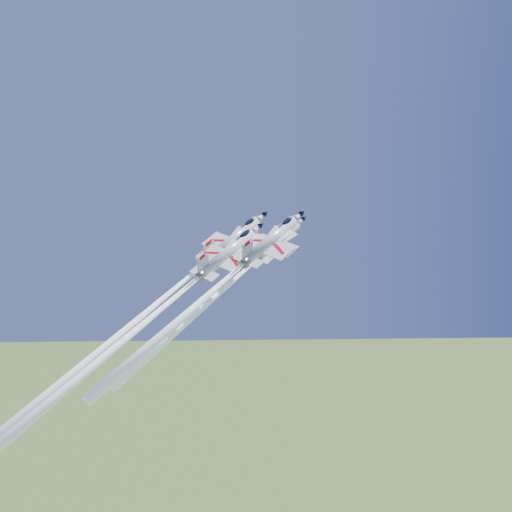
{
  "coord_description": "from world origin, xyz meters",
  "views": [
    {
      "loc": [
        -4.54,
        -103.95,
        87.44
      ],
      "look_at": [
        0.0,
        0.0,
        80.51
      ],
      "focal_mm": 40.0,
      "sensor_mm": 36.0,
      "label": 1
    }
  ],
  "objects_px": {
    "jet_lead": "(226,287)",
    "jet_left": "(131,325)",
    "jet_slot": "(138,328)",
    "jet_right": "(216,288)"
  },
  "relations": [
    {
      "from": "jet_right",
      "to": "jet_slot",
      "type": "distance_m",
      "value": 13.75
    },
    {
      "from": "jet_left",
      "to": "jet_right",
      "type": "relative_size",
      "value": 1.5
    },
    {
      "from": "jet_left",
      "to": "jet_right",
      "type": "bearing_deg",
      "value": 36.66
    },
    {
      "from": "jet_lead",
      "to": "jet_left",
      "type": "bearing_deg",
      "value": -104.57
    },
    {
      "from": "jet_lead",
      "to": "jet_left",
      "type": "distance_m",
      "value": 18.91
    },
    {
      "from": "jet_lead",
      "to": "jet_slot",
      "type": "distance_m",
      "value": 20.43
    },
    {
      "from": "jet_left",
      "to": "jet_slot",
      "type": "bearing_deg",
      "value": -24.42
    },
    {
      "from": "jet_lead",
      "to": "jet_right",
      "type": "height_order",
      "value": "jet_right"
    },
    {
      "from": "jet_lead",
      "to": "jet_left",
      "type": "relative_size",
      "value": 0.68
    },
    {
      "from": "jet_lead",
      "to": "jet_left",
      "type": "height_order",
      "value": "jet_left"
    }
  ]
}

